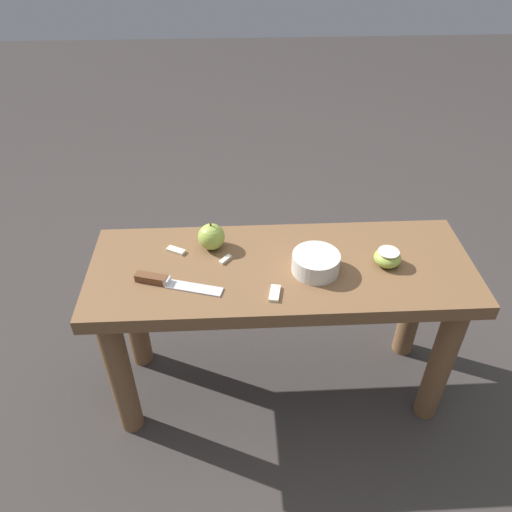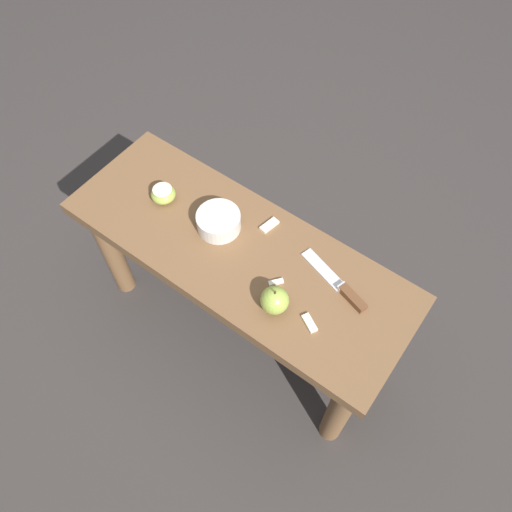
# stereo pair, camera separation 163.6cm
# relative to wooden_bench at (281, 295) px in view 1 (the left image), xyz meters

# --- Properties ---
(ground_plane) EXTENTS (8.00, 8.00, 0.00)m
(ground_plane) POSITION_rel_wooden_bench_xyz_m (0.00, 0.00, -0.39)
(ground_plane) COLOR #383330
(wooden_bench) EXTENTS (1.01, 0.37, 0.49)m
(wooden_bench) POSITION_rel_wooden_bench_xyz_m (0.00, 0.00, 0.00)
(wooden_bench) COLOR brown
(wooden_bench) RESTS_ON ground_plane
(knife) EXTENTS (0.22, 0.09, 0.02)m
(knife) POSITION_rel_wooden_bench_xyz_m (-0.30, -0.06, 0.11)
(knife) COLOR silver
(knife) RESTS_ON wooden_bench
(apple_whole) EXTENTS (0.07, 0.07, 0.08)m
(apple_whole) POSITION_rel_wooden_bench_xyz_m (-0.18, 0.08, 0.14)
(apple_whole) COLOR #9EB747
(apple_whole) RESTS_ON wooden_bench
(apple_cut) EXTENTS (0.07, 0.07, 0.04)m
(apple_cut) POSITION_rel_wooden_bench_xyz_m (0.27, -0.01, 0.13)
(apple_cut) COLOR #9EB747
(apple_cut) RESTS_ON wooden_bench
(apple_slice_near_knife) EXTENTS (0.05, 0.04, 0.01)m
(apple_slice_near_knife) POSITION_rel_wooden_bench_xyz_m (-0.28, 0.07, 0.11)
(apple_slice_near_knife) COLOR silver
(apple_slice_near_knife) RESTS_ON wooden_bench
(apple_slice_center) EXTENTS (0.03, 0.06, 0.01)m
(apple_slice_center) POSITION_rel_wooden_bench_xyz_m (-0.03, -0.11, 0.11)
(apple_slice_center) COLOR silver
(apple_slice_center) RESTS_ON wooden_bench
(apple_slice_near_bowl) EXTENTS (0.03, 0.04, 0.01)m
(apple_slice_near_bowl) POSITION_rel_wooden_bench_xyz_m (-0.15, 0.03, 0.11)
(apple_slice_near_bowl) COLOR silver
(apple_slice_near_bowl) RESTS_ON wooden_bench
(bowl) EXTENTS (0.12, 0.12, 0.05)m
(bowl) POSITION_rel_wooden_bench_xyz_m (0.08, -0.03, 0.13)
(bowl) COLOR silver
(bowl) RESTS_ON wooden_bench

